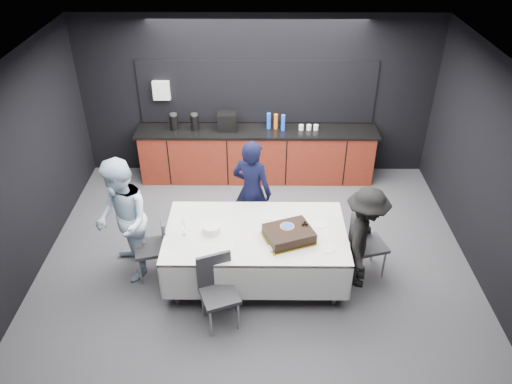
% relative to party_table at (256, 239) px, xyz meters
% --- Properties ---
extents(ground, '(6.00, 6.00, 0.00)m').
position_rel_party_table_xyz_m(ground, '(0.00, 0.40, -0.64)').
color(ground, '#48484D').
rests_on(ground, ground).
extents(room_shell, '(6.04, 5.04, 2.82)m').
position_rel_party_table_xyz_m(room_shell, '(0.00, 0.40, 1.22)').
color(room_shell, white).
rests_on(room_shell, ground).
extents(kitchenette, '(4.10, 0.64, 2.05)m').
position_rel_party_table_xyz_m(kitchenette, '(-0.02, 2.62, -0.10)').
color(kitchenette, '#5E1A0E').
rests_on(kitchenette, ground).
extents(party_table, '(2.32, 1.32, 0.78)m').
position_rel_party_table_xyz_m(party_table, '(0.00, 0.00, 0.00)').
color(party_table, '#99999E').
rests_on(party_table, ground).
extents(cake_assembly, '(0.74, 0.67, 0.18)m').
position_rel_party_table_xyz_m(cake_assembly, '(0.42, -0.15, 0.21)').
color(cake_assembly, gold).
rests_on(cake_assembly, party_table).
extents(plate_stack, '(0.23, 0.23, 0.10)m').
position_rel_party_table_xyz_m(plate_stack, '(-0.56, -0.02, 0.19)').
color(plate_stack, white).
rests_on(plate_stack, party_table).
extents(loose_plate_near, '(0.20, 0.20, 0.01)m').
position_rel_party_table_xyz_m(loose_plate_near, '(-0.35, -0.33, 0.14)').
color(loose_plate_near, white).
rests_on(loose_plate_near, party_table).
extents(loose_plate_right_a, '(0.18, 0.18, 0.01)m').
position_rel_party_table_xyz_m(loose_plate_right_a, '(0.84, 0.15, 0.14)').
color(loose_plate_right_a, white).
rests_on(loose_plate_right_a, party_table).
extents(loose_plate_right_b, '(0.18, 0.18, 0.01)m').
position_rel_party_table_xyz_m(loose_plate_right_b, '(0.88, -0.35, 0.14)').
color(loose_plate_right_b, white).
rests_on(loose_plate_right_b, party_table).
extents(loose_plate_far, '(0.18, 0.18, 0.01)m').
position_rel_party_table_xyz_m(loose_plate_far, '(0.13, 0.31, 0.14)').
color(loose_plate_far, white).
rests_on(loose_plate_far, party_table).
extents(fork_pile, '(0.19, 0.14, 0.03)m').
position_rel_party_table_xyz_m(fork_pile, '(0.25, -0.35, 0.15)').
color(fork_pile, white).
rests_on(fork_pile, party_table).
extents(champagne_flute, '(0.06, 0.06, 0.22)m').
position_rel_party_table_xyz_m(champagne_flute, '(-0.91, -0.09, 0.30)').
color(champagne_flute, white).
rests_on(champagne_flute, party_table).
extents(chair_left, '(0.51, 0.51, 0.92)m').
position_rel_party_table_xyz_m(chair_left, '(-1.32, 0.07, -0.11)').
color(chair_left, '#2A2A2F').
rests_on(chair_left, ground).
extents(chair_right, '(0.52, 0.52, 0.92)m').
position_rel_party_table_xyz_m(chair_right, '(1.44, 0.11, -0.11)').
color(chair_right, '#2A2A2F').
rests_on(chair_right, ground).
extents(chair_near, '(0.54, 0.54, 0.92)m').
position_rel_party_table_xyz_m(chair_near, '(-0.45, -0.74, -0.11)').
color(chair_near, '#2A2A2F').
rests_on(chair_near, ground).
extents(person_center, '(0.69, 0.59, 1.62)m').
position_rel_party_table_xyz_m(person_center, '(-0.06, 0.88, 0.17)').
color(person_center, black).
rests_on(person_center, ground).
extents(person_left, '(0.95, 1.04, 1.74)m').
position_rel_party_table_xyz_m(person_left, '(-1.72, 0.08, 0.23)').
color(person_left, silver).
rests_on(person_left, ground).
extents(person_right, '(0.78, 1.05, 1.45)m').
position_rel_party_table_xyz_m(person_right, '(1.38, -0.07, 0.09)').
color(person_right, black).
rests_on(person_right, ground).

